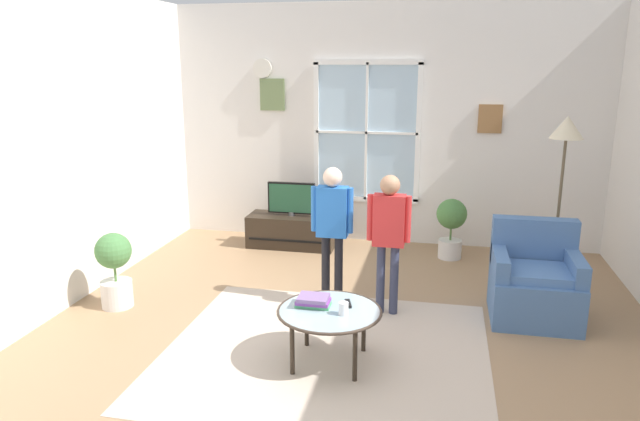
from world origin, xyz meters
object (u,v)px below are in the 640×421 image
remote_near_cup (348,304)px  potted_plant_by_window (451,224)px  tv_stand (292,231)px  book_stack (313,301)px  armchair (535,283)px  floor_lamp (565,146)px  potted_plant_corner (115,267)px  person_blue_shirt (332,220)px  person_red_shirt (389,228)px  remote_near_books (323,303)px  television (291,198)px  coffee_table (329,313)px  cup (343,309)px

remote_near_cup → potted_plant_by_window: 2.75m
tv_stand → book_stack: size_ratio=4.13×
armchair → floor_lamp: (0.28, 0.75, 1.16)m
potted_plant_by_window → potted_plant_corner: size_ratio=0.99×
remote_near_cup → potted_plant_by_window: potted_plant_by_window is taller
person_blue_shirt → floor_lamp: bearing=20.4°
tv_stand → person_blue_shirt: person_blue_shirt is taller
tv_stand → person_red_shirt: person_red_shirt is taller
remote_near_cup → person_blue_shirt: 1.15m
person_red_shirt → potted_plant_by_window: person_red_shirt is taller
remote_near_cup → potted_plant_corner: bearing=167.4°
book_stack → person_blue_shirt: bearing=93.2°
person_blue_shirt → floor_lamp: (2.14, 0.80, 0.65)m
person_red_shirt → potted_plant_corner: (-2.53, -0.38, -0.42)m
remote_near_books → floor_lamp: size_ratio=0.08×
remote_near_books → person_red_shirt: person_red_shirt is taller
remote_near_books → potted_plant_by_window: bearing=69.5°
television → tv_stand: bearing=90.0°
coffee_table → book_stack: book_stack is taller
television → person_blue_shirt: bearing=-63.3°
coffee_table → person_blue_shirt: bearing=99.8°
person_red_shirt → remote_near_cup: bearing=-104.0°
floor_lamp → potted_plant_by_window: bearing=141.7°
remote_near_cup → cup: bearing=-91.3°
tv_stand → coffee_table: 3.01m
person_red_shirt → person_blue_shirt: (-0.54, 0.14, 0.02)m
tv_stand → floor_lamp: 3.35m
tv_stand → book_stack: (0.89, -2.77, 0.28)m
person_blue_shirt → potted_plant_by_window: 2.00m
person_red_shirt → floor_lamp: 1.97m
remote_near_cup → floor_lamp: (1.82, 1.83, 1.04)m
cup → floor_lamp: size_ratio=0.06×
armchair → potted_plant_corner: armchair is taller
person_blue_shirt → person_red_shirt: bearing=-14.5°
television → remote_near_cup: size_ratio=4.25×
coffee_table → cup: cup is taller
coffee_table → potted_plant_corner: size_ratio=1.11×
book_stack → remote_near_cup: size_ratio=1.89×
television → floor_lamp: size_ratio=0.34×
tv_stand → floor_lamp: floor_lamp is taller
remote_near_books → floor_lamp: bearing=42.8°
tv_stand → coffee_table: size_ratio=1.35×
cup → tv_stand: bearing=111.8°
person_red_shirt → person_blue_shirt: bearing=165.5°
television → person_blue_shirt: size_ratio=0.45×
floor_lamp → person_red_shirt: bearing=-149.6°
armchair → remote_near_cup: size_ratio=6.21×
tv_stand → potted_plant_corner: 2.47m
coffee_table → remote_near_books: (-0.07, 0.09, 0.04)m
television → coffee_table: size_ratio=0.74×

